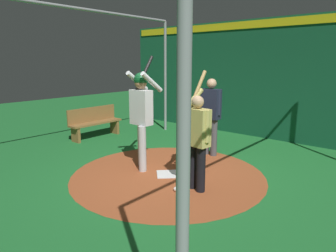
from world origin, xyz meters
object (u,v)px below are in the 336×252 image
Objects in this scene: bench at (95,122)px; visitor at (197,136)px; batter at (142,111)px; umpire at (211,113)px; baseball_0 at (176,189)px; home_plate at (168,174)px; catcher at (191,148)px.

visitor is at bearing 76.07° from bench.
umpire is at bearing 161.19° from batter.
batter is 1.13× the size of visitor.
baseball_0 is at bearing 71.50° from bench.
home_plate is 1.22m from visitor.
bench is at bearing -92.03° from catcher.
visitor is at bearing 40.68° from catcher.
umpire is 23.55× the size of baseball_0.
batter is 1.28× the size of umpire.
baseball_0 is at bearing 18.04° from umpire.
batter is (0.04, -0.64, 1.16)m from home_plate.
catcher reaches higher than bench.
umpire is at bearing -176.79° from home_plate.
bench is (0.73, -3.34, -0.54)m from umpire.
catcher is at bearing -179.65° from home_plate.
visitor is at bearing 76.18° from home_plate.
umpire is at bearing -161.96° from baseball_0.
umpire reaches higher than catcher.
batter is 1.46m from visitor.
home_plate is 0.77m from baseball_0.
visitor is (0.19, 0.79, 0.91)m from home_plate.
catcher is (-0.73, -0.00, 0.35)m from home_plate.
umpire is at bearing -174.34° from catcher.
batter reaches higher than bench.
umpire is 1.12× the size of bench.
home_plate is 1.33m from batter.
baseball_0 is (1.34, 4.02, -0.40)m from bench.
catcher is at bearing 5.66° from umpire.
batter is 1.43× the size of bench.
home_plate is 0.81m from catcher.
baseball_0 is at bearing 50.04° from home_plate.
bench is 4.25m from baseball_0.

